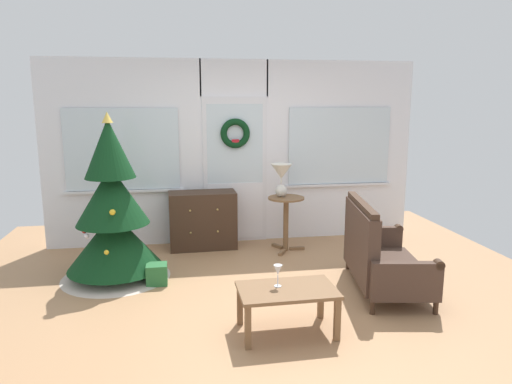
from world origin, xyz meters
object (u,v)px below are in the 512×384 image
object	(u,v)px
side_table	(286,213)
dresser_cabinet	(203,220)
settee_sofa	(378,255)
gift_box	(157,274)
christmas_tree	(113,219)
wine_glass	(278,271)
table_lamp	(281,176)
coffee_table	(287,295)

from	to	relation	value
side_table	dresser_cabinet	bearing A→B (deg)	163.72
settee_sofa	gift_box	bearing A→B (deg)	167.31
christmas_tree	wine_glass	world-z (taller)	christmas_tree
christmas_tree	dresser_cabinet	size ratio (longest dim) A/B	2.06
christmas_tree	gift_box	size ratio (longest dim) A/B	8.25
side_table	gift_box	bearing A→B (deg)	-150.90
table_lamp	wine_glass	xyz separation A→B (m)	(-0.52, -2.22, -0.48)
christmas_tree	gift_box	xyz separation A→B (m)	(0.47, -0.29, -0.57)
dresser_cabinet	wine_glass	world-z (taller)	dresser_cabinet
gift_box	settee_sofa	bearing A→B (deg)	-12.69
table_lamp	coffee_table	distance (m)	2.42
coffee_table	gift_box	bearing A→B (deg)	131.56
christmas_tree	gift_box	bearing A→B (deg)	-31.85
wine_glass	table_lamp	bearing A→B (deg)	76.89
christmas_tree	gift_box	world-z (taller)	christmas_tree
christmas_tree	dresser_cabinet	world-z (taller)	christmas_tree
settee_sofa	coffee_table	distance (m)	1.41
dresser_cabinet	table_lamp	world-z (taller)	table_lamp
dresser_cabinet	settee_sofa	bearing A→B (deg)	-45.23
wine_glass	gift_box	distance (m)	1.72
wine_glass	side_table	bearing A→B (deg)	75.17
side_table	coffee_table	world-z (taller)	side_table
coffee_table	gift_box	distance (m)	1.77
wine_glass	coffee_table	bearing A→B (deg)	-39.54
settee_sofa	wine_glass	xyz separation A→B (m)	(-1.25, -0.73, 0.17)
christmas_tree	settee_sofa	bearing A→B (deg)	-16.25
side_table	table_lamp	xyz separation A→B (m)	(-0.06, 0.04, 0.50)
coffee_table	gift_box	xyz separation A→B (m)	(-1.16, 1.31, -0.23)
settee_sofa	wine_glass	bearing A→B (deg)	-149.79
settee_sofa	coffee_table	xyz separation A→B (m)	(-1.18, -0.78, -0.03)
christmas_tree	side_table	bearing A→B (deg)	16.57
christmas_tree	coffee_table	distance (m)	2.31
coffee_table	wine_glass	distance (m)	0.22
dresser_cabinet	wine_glass	size ratio (longest dim) A/B	4.67
settee_sofa	coffee_table	world-z (taller)	settee_sofa
coffee_table	gift_box	size ratio (longest dim) A/B	3.73
settee_sofa	table_lamp	xyz separation A→B (m)	(-0.73, 1.50, 0.65)
dresser_cabinet	coffee_table	bearing A→B (deg)	-77.16
christmas_tree	side_table	xyz separation A→B (m)	(2.14, 0.64, -0.17)
table_lamp	coffee_table	world-z (taller)	table_lamp
dresser_cabinet	table_lamp	bearing A→B (deg)	-15.12
gift_box	wine_glass	bearing A→B (deg)	-48.92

